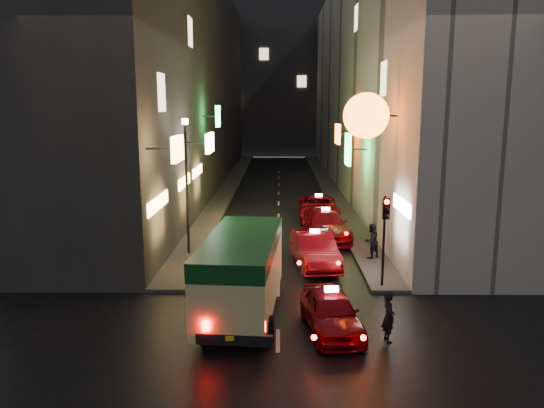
{
  "coord_description": "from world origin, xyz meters",
  "views": [
    {
      "loc": [
        0.02,
        -10.92,
        7.0
      ],
      "look_at": [
        -0.3,
        13.0,
        2.5
      ],
      "focal_mm": 35.0,
      "sensor_mm": 36.0,
      "label": 1
    }
  ],
  "objects_px": {
    "pedestrian_crossing": "(389,313)",
    "traffic_light": "(385,222)",
    "lamp_post": "(187,177)",
    "minibus": "(242,266)",
    "taxi_near": "(331,308)"
  },
  "relations": [
    {
      "from": "taxi_near",
      "to": "traffic_light",
      "type": "bearing_deg",
      "value": 58.06
    },
    {
      "from": "minibus",
      "to": "pedestrian_crossing",
      "type": "bearing_deg",
      "value": -23.41
    },
    {
      "from": "minibus",
      "to": "lamp_post",
      "type": "height_order",
      "value": "lamp_post"
    },
    {
      "from": "minibus",
      "to": "traffic_light",
      "type": "xyz_separation_m",
      "value": [
        5.21,
        2.49,
        0.96
      ]
    },
    {
      "from": "traffic_light",
      "to": "lamp_post",
      "type": "xyz_separation_m",
      "value": [
        -8.2,
        4.53,
        1.04
      ]
    },
    {
      "from": "traffic_light",
      "to": "pedestrian_crossing",
      "type": "bearing_deg",
      "value": -98.95
    },
    {
      "from": "pedestrian_crossing",
      "to": "lamp_post",
      "type": "distance_m",
      "value": 12.04
    },
    {
      "from": "taxi_near",
      "to": "traffic_light",
      "type": "relative_size",
      "value": 1.42
    },
    {
      "from": "minibus",
      "to": "lamp_post",
      "type": "xyz_separation_m",
      "value": [
        -2.99,
        7.02,
        2.0
      ]
    },
    {
      "from": "pedestrian_crossing",
      "to": "traffic_light",
      "type": "xyz_separation_m",
      "value": [
        0.7,
        4.44,
        1.81
      ]
    },
    {
      "from": "lamp_post",
      "to": "traffic_light",
      "type": "bearing_deg",
      "value": -28.91
    },
    {
      "from": "traffic_light",
      "to": "lamp_post",
      "type": "distance_m",
      "value": 9.42
    },
    {
      "from": "taxi_near",
      "to": "minibus",
      "type": "bearing_deg",
      "value": 155.99
    },
    {
      "from": "taxi_near",
      "to": "pedestrian_crossing",
      "type": "xyz_separation_m",
      "value": [
        1.65,
        -0.68,
        0.12
      ]
    },
    {
      "from": "pedestrian_crossing",
      "to": "traffic_light",
      "type": "bearing_deg",
      "value": -17.63
    }
  ]
}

